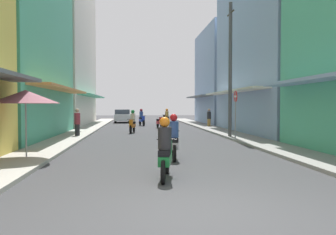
{
  "coord_description": "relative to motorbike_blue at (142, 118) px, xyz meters",
  "views": [
    {
      "loc": [
        -1.16,
        -5.71,
        1.85
      ],
      "look_at": [
        0.61,
        12.61,
        1.22
      ],
      "focal_mm": 36.17,
      "sensor_mm": 36.0,
      "label": 1
    }
  ],
  "objects": [
    {
      "name": "motorbike_black",
      "position": [
        2.5,
        2.26,
        0.0
      ],
      "size": [
        0.68,
        1.77,
        1.58
      ],
      "color": "black",
      "rests_on": "ground"
    },
    {
      "name": "vendor_umbrella",
      "position": [
        -4.29,
        -19.73,
        1.45
      ],
      "size": [
        2.24,
        2.24,
        2.39
      ],
      "color": "#99999E",
      "rests_on": "ground"
    },
    {
      "name": "pedestrian_far",
      "position": [
        -3.98,
        -11.43,
        0.14
      ],
      "size": [
        0.34,
        0.34,
        1.68
      ],
      "color": "#262628",
      "rests_on": "ground"
    },
    {
      "name": "motorbike_silver",
      "position": [
        0.7,
        -19.94,
        0.0
      ],
      "size": [
        0.55,
        1.81,
        1.58
      ],
      "color": "black",
      "rests_on": "ground"
    },
    {
      "name": "building_left_far",
      "position": [
        -8.18,
        1.88,
        6.57
      ],
      "size": [
        7.05,
        13.85,
        14.55
      ],
      "color": "silver",
      "rests_on": "ground"
    },
    {
      "name": "motorbike_orange",
      "position": [
        -0.8,
        -8.31,
        0.0
      ],
      "size": [
        0.59,
        1.8,
        1.58
      ],
      "color": "black",
      "rests_on": "ground"
    },
    {
      "name": "building_right_far",
      "position": [
        9.29,
        2.45,
        4.08
      ],
      "size": [
        7.05,
        9.82,
        9.57
      ],
      "color": "#8CA5CC",
      "rests_on": "ground"
    },
    {
      "name": "motorbike_red",
      "position": [
        1.37,
        -4.18,
        -0.2
      ],
      "size": [
        0.59,
        1.8,
        0.96
      ],
      "color": "black",
      "rests_on": "ground"
    },
    {
      "name": "motorbike_green",
      "position": [
        0.15,
        -23.04,
        0.0
      ],
      "size": [
        0.59,
        1.8,
        1.58
      ],
      "color": "black",
      "rests_on": "ground"
    },
    {
      "name": "building_right_mid",
      "position": [
        9.3,
        -9.43,
        8.19
      ],
      "size": [
        7.05,
        12.38,
        17.8
      ],
      "color": "#8CA5CC",
      "rests_on": "ground"
    },
    {
      "name": "sidewalk_right",
      "position": [
        5.41,
        -9.61,
        -0.64
      ],
      "size": [
        1.77,
        48.46,
        0.12
      ],
      "primitive_type": "cube",
      "color": "gray",
      "rests_on": "ground"
    },
    {
      "name": "pedestrian_crossing",
      "position": [
        5.68,
        -3.14,
        0.1
      ],
      "size": [
        0.34,
        0.34,
        1.61
      ],
      "color": "#BF8C3F",
      "rests_on": "ground"
    },
    {
      "name": "motorbike_blue",
      "position": [
        0.0,
        0.0,
        0.0
      ],
      "size": [
        0.67,
        1.77,
        1.58
      ],
      "color": "black",
      "rests_on": "ground"
    },
    {
      "name": "ground_plane",
      "position": [
        0.56,
        -9.61,
        -0.7
      ],
      "size": [
        89.01,
        89.01,
        0.0
      ],
      "primitive_type": "plane",
      "color": "#38383A"
    },
    {
      "name": "parked_car",
      "position": [
        -2.04,
        6.33,
        0.04
      ],
      "size": [
        1.92,
        4.17,
        1.45
      ],
      "color": "silver",
      "rests_on": "ground"
    },
    {
      "name": "sidewalk_left",
      "position": [
        -4.3,
        -9.61,
        -0.64
      ],
      "size": [
        1.77,
        48.46,
        0.12
      ],
      "primitive_type": "cube",
      "color": "#ADA89E",
      "rests_on": "ground"
    },
    {
      "name": "street_sign_no_entry",
      "position": [
        4.68,
        -14.1,
        1.01
      ],
      "size": [
        0.07,
        0.6,
        2.65
      ],
      "color": "gray",
      "rests_on": "ground"
    },
    {
      "name": "utility_pole",
      "position": [
        4.78,
        -12.72,
        3.22
      ],
      "size": [
        0.2,
        1.2,
        7.69
      ],
      "color": "#4C4C4F",
      "rests_on": "ground"
    }
  ]
}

